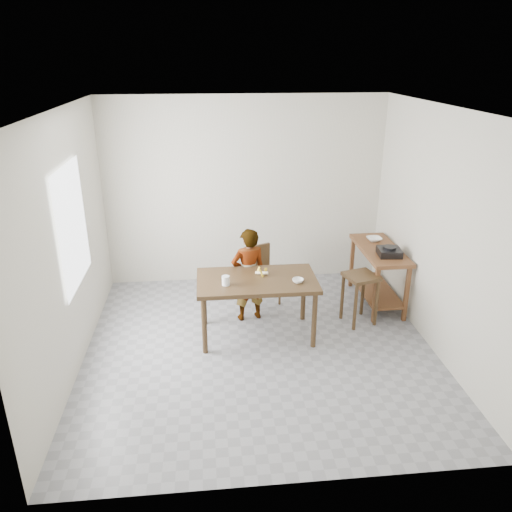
{
  "coord_description": "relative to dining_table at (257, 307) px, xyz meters",
  "views": [
    {
      "loc": [
        -0.55,
        -4.97,
        3.19
      ],
      "look_at": [
        0.0,
        0.4,
        1.0
      ],
      "focal_mm": 35.0,
      "sensor_mm": 36.0,
      "label": 1
    }
  ],
  "objects": [
    {
      "name": "serving_bowl",
      "position": [
        1.73,
        0.98,
        0.45
      ],
      "size": [
        0.21,
        0.21,
        0.05
      ],
      "primitive_type": "imported",
      "rotation": [
        0.0,
        0.0,
        0.05
      ],
      "color": "white",
      "rests_on": "prep_counter"
    },
    {
      "name": "dining_chair",
      "position": [
        0.18,
        0.85,
        0.02
      ],
      "size": [
        0.5,
        0.5,
        0.79
      ],
      "primitive_type": null,
      "rotation": [
        0.0,
        0.0,
        0.41
      ],
      "color": "#3E2B17",
      "rests_on": "floor"
    },
    {
      "name": "wall_right",
      "position": [
        2.02,
        -0.3,
        0.98
      ],
      "size": [
        0.04,
        4.0,
        2.7
      ],
      "primitive_type": "cube",
      "color": "beige",
      "rests_on": "ground"
    },
    {
      "name": "window_pane",
      "position": [
        -1.97,
        -0.1,
        1.12
      ],
      "size": [
        0.02,
        1.1,
        1.3
      ],
      "primitive_type": "cube",
      "color": "silver",
      "rests_on": "wall_left"
    },
    {
      "name": "banana",
      "position": [
        0.07,
        0.11,
        0.41
      ],
      "size": [
        0.21,
        0.18,
        0.06
      ],
      "primitive_type": null,
      "rotation": [
        0.0,
        0.0,
        -0.36
      ],
      "color": "#F8DA4A",
      "rests_on": "dining_table"
    },
    {
      "name": "gas_burner",
      "position": [
        1.75,
        0.44,
        0.47
      ],
      "size": [
        0.3,
        0.3,
        0.09
      ],
      "primitive_type": "cube",
      "rotation": [
        0.0,
        0.0,
        -0.09
      ],
      "color": "black",
      "rests_on": "prep_counter"
    },
    {
      "name": "stool",
      "position": [
        1.32,
        0.19,
        -0.05
      ],
      "size": [
        0.46,
        0.46,
        0.66
      ],
      "primitive_type": null,
      "rotation": [
        0.0,
        0.0,
        0.28
      ],
      "color": "#3E2B17",
      "rests_on": "floor"
    },
    {
      "name": "floor",
      "position": [
        0.0,
        -0.3,
        -0.4
      ],
      "size": [
        4.0,
        4.0,
        0.04
      ],
      "primitive_type": "cube",
      "color": "gray",
      "rests_on": "ground"
    },
    {
      "name": "wall_back",
      "position": [
        0.0,
        1.72,
        0.98
      ],
      "size": [
        4.0,
        0.04,
        2.7
      ],
      "primitive_type": "cube",
      "color": "beige",
      "rests_on": "ground"
    },
    {
      "name": "wall_front",
      "position": [
        0.0,
        -2.32,
        0.98
      ],
      "size": [
        4.0,
        0.04,
        2.7
      ],
      "primitive_type": "cube",
      "color": "beige",
      "rests_on": "ground"
    },
    {
      "name": "small_bowl",
      "position": [
        0.46,
        -0.14,
        0.4
      ],
      "size": [
        0.16,
        0.16,
        0.04
      ],
      "primitive_type": "imported",
      "rotation": [
        0.0,
        0.0,
        0.23
      ],
      "color": "white",
      "rests_on": "dining_table"
    },
    {
      "name": "ceiling",
      "position": [
        0.0,
        -0.3,
        2.35
      ],
      "size": [
        4.0,
        4.0,
        0.04
      ],
      "primitive_type": "cube",
      "color": "white",
      "rests_on": "wall_back"
    },
    {
      "name": "glass_tumbler",
      "position": [
        -0.37,
        -0.13,
        0.43
      ],
      "size": [
        0.11,
        0.11,
        0.11
      ],
      "primitive_type": "cylinder",
      "rotation": [
        0.0,
        0.0,
        -0.27
      ],
      "color": "white",
      "rests_on": "dining_table"
    },
    {
      "name": "prep_counter",
      "position": [
        1.72,
        0.7,
        0.03
      ],
      "size": [
        0.5,
        1.2,
        0.8
      ],
      "primitive_type": null,
      "color": "brown",
      "rests_on": "floor"
    },
    {
      "name": "child",
      "position": [
        -0.06,
        0.43,
        0.24
      ],
      "size": [
        0.5,
        0.39,
        1.23
      ],
      "primitive_type": "imported",
      "rotation": [
        0.0,
        0.0,
        3.38
      ],
      "color": "white",
      "rests_on": "floor"
    },
    {
      "name": "wall_left",
      "position": [
        -2.02,
        -0.3,
        0.98
      ],
      "size": [
        0.04,
        4.0,
        2.7
      ],
      "primitive_type": "cube",
      "color": "beige",
      "rests_on": "ground"
    },
    {
      "name": "dining_table",
      "position": [
        0.0,
        0.0,
        0.0
      ],
      "size": [
        1.4,
        0.8,
        0.75
      ],
      "primitive_type": null,
      "color": "#3E2B17",
      "rests_on": "floor"
    }
  ]
}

